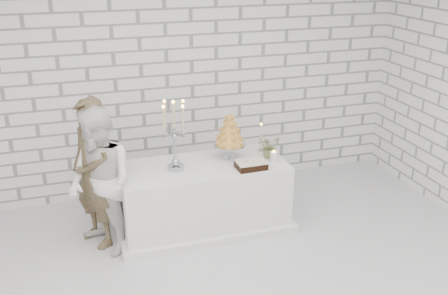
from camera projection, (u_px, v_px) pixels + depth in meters
The scene contains 10 objects.
wall_back at pixel (167, 75), 6.16m from camera, with size 6.00×0.01×3.00m, color white.
cake_table at pixel (204, 196), 5.66m from camera, with size 1.80×0.80×0.75m, color white.
groom at pixel (93, 174), 5.20m from camera, with size 0.58×0.38×1.59m, color #3A2E1F.
bride at pixel (101, 182), 5.08m from camera, with size 0.75×0.58×1.54m, color white.
candelabra at pixel (175, 136), 5.27m from camera, with size 0.31×0.31×0.76m, color #A2A2AC, non-canonical shape.
croquembouche at pixel (230, 136), 5.60m from camera, with size 0.35×0.35×0.54m, color #AD762B, non-canonical shape.
chocolate_cake at pixel (251, 165), 5.43m from camera, with size 0.31×0.22×0.08m, color black.
pillar_candle at pixel (274, 157), 5.57m from camera, with size 0.08×0.08×0.12m, color white.
extra_taper at pixel (261, 138), 5.83m from camera, with size 0.06×0.06×0.32m, color #CAB38E.
flowers at pixel (269, 146), 5.68m from camera, with size 0.23×0.20×0.25m, color #556E36.
Camera 1 is at (-1.19, -3.47, 2.97)m, focal length 41.03 mm.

